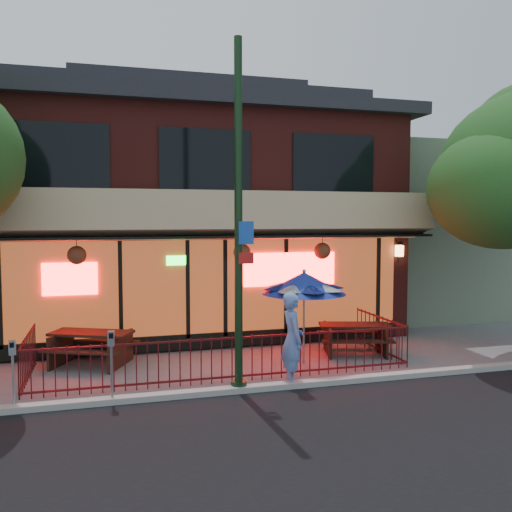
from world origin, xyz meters
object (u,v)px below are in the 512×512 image
at_px(street_light, 239,235).
at_px(parking_meter_far, 13,363).
at_px(picnic_table_right, 355,334).
at_px(parking_meter_near, 111,355).
at_px(pedestrian, 292,339).
at_px(patio_umbrella, 304,283).
at_px(picnic_table_left, 91,343).

distance_m(street_light, parking_meter_far, 4.78).
relative_size(picnic_table_right, parking_meter_near, 1.52).
bearing_deg(pedestrian, street_light, 95.65).
distance_m(parking_meter_near, parking_meter_far, 1.72).
xyz_separation_m(patio_umbrella, parking_meter_near, (-4.47, -1.66, -1.01)).
distance_m(pedestrian, parking_meter_near, 3.64).
bearing_deg(parking_meter_near, street_light, 1.79).
relative_size(patio_umbrella, parking_meter_near, 1.65).
relative_size(street_light, patio_umbrella, 3.07).
bearing_deg(patio_umbrella, picnic_table_right, 19.15).
xyz_separation_m(street_light, parking_meter_near, (-2.48, -0.08, -2.21)).
bearing_deg(parking_meter_near, picnic_table_left, 98.50).
bearing_deg(street_light, parking_meter_near, -178.21).
bearing_deg(patio_umbrella, picnic_table_left, 166.02).
bearing_deg(picnic_table_left, pedestrian, -34.04).
distance_m(picnic_table_left, picnic_table_right, 6.54).
bearing_deg(picnic_table_right, patio_umbrella, -160.85).
xyz_separation_m(picnic_table_left, pedestrian, (4.07, -2.75, 0.45)).
bearing_deg(picnic_table_right, parking_meter_far, -164.66).
distance_m(picnic_table_right, parking_meter_far, 8.10).
bearing_deg(parking_meter_near, picnic_table_right, 20.06).
height_order(patio_umbrella, parking_meter_near, patio_umbrella).
xyz_separation_m(picnic_table_right, patio_umbrella, (-1.61, -0.56, 1.44)).
relative_size(street_light, picnic_table_right, 3.35).
bearing_deg(picnic_table_left, patio_umbrella, -13.98).
bearing_deg(picnic_table_left, parking_meter_far, -114.75).
relative_size(street_light, pedestrian, 3.59).
relative_size(picnic_table_left, patio_umbrella, 1.01).
bearing_deg(parking_meter_near, parking_meter_far, 177.34).
distance_m(picnic_table_right, parking_meter_near, 6.49).
height_order(picnic_table_left, picnic_table_right, picnic_table_left).
height_order(picnic_table_left, parking_meter_near, parking_meter_near).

